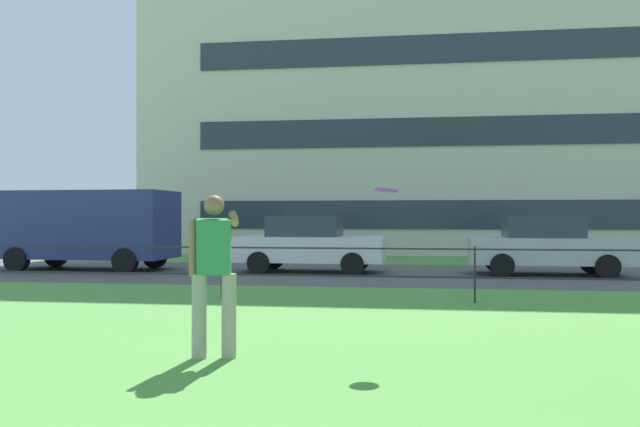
# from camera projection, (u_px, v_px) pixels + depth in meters

# --- Properties ---
(street_strip) EXTENTS (80.00, 6.57, 0.01)m
(street_strip) POSITION_uv_depth(u_px,v_px,m) (366.00, 273.00, 17.15)
(street_strip) COLOR #565454
(street_strip) RESTS_ON ground
(park_fence) EXTENTS (32.32, 0.04, 1.00)m
(park_fence) POSITION_uv_depth(u_px,v_px,m) (345.00, 264.00, 11.70)
(park_fence) COLOR #232328
(park_fence) RESTS_ON ground
(person_thrower) EXTENTS (0.50, 0.84, 1.77)m
(person_thrower) POSITION_uv_depth(u_px,v_px,m) (214.00, 270.00, 7.01)
(person_thrower) COLOR gray
(person_thrower) RESTS_ON ground
(frisbee) EXTENTS (0.35, 0.35, 0.05)m
(frisbee) POSITION_uv_depth(u_px,v_px,m) (386.00, 190.00, 7.40)
(frisbee) COLOR purple
(panel_van_far_right) EXTENTS (5.07, 2.24, 2.24)m
(panel_van_far_right) POSITION_uv_depth(u_px,v_px,m) (86.00, 225.00, 18.36)
(panel_van_far_right) COLOR navy
(panel_van_far_right) RESTS_ON ground
(car_white_center) EXTENTS (4.04, 1.89, 1.54)m
(car_white_center) POSITION_uv_depth(u_px,v_px,m) (309.00, 244.00, 17.56)
(car_white_center) COLOR silver
(car_white_center) RESTS_ON ground
(car_silver_right) EXTENTS (4.05, 1.91, 1.54)m
(car_silver_right) POSITION_uv_depth(u_px,v_px,m) (547.00, 245.00, 16.70)
(car_silver_right) COLOR #B7BABF
(car_silver_right) RESTS_ON ground
(apartment_building_background) EXTENTS (34.33, 16.00, 16.23)m
(apartment_building_background) POSITION_uv_depth(u_px,v_px,m) (533.00, 82.00, 31.73)
(apartment_building_background) COLOR beige
(apartment_building_background) RESTS_ON ground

